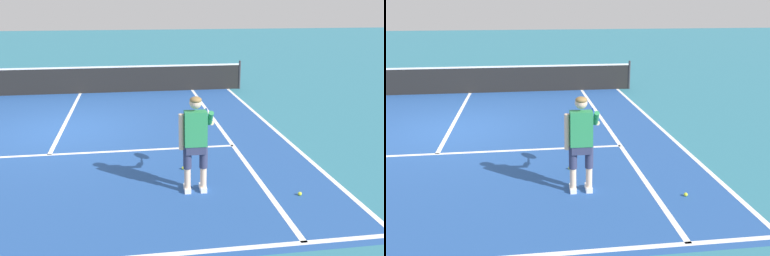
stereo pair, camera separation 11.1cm
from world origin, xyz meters
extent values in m
plane|color=teal|center=(0.00, 0.00, 0.00)|extent=(80.00, 80.00, 0.00)
cube|color=#234C93|center=(0.00, -0.69, 0.00)|extent=(10.98, 10.91, 0.00)
cube|color=white|center=(0.00, -1.83, 0.00)|extent=(8.23, 0.10, 0.01)
cube|color=white|center=(0.00, 1.37, 0.00)|extent=(0.10, 6.40, 0.01)
cube|color=white|center=(4.12, -0.69, 0.00)|extent=(0.10, 10.51, 0.01)
cube|color=white|center=(5.49, -0.69, 0.00)|extent=(0.10, 10.51, 0.01)
cylinder|color=#333338|center=(5.94, 4.57, 0.54)|extent=(0.08, 0.08, 1.07)
cube|color=black|center=(0.00, 4.57, 0.46)|extent=(11.84, 0.02, 0.91)
cube|color=white|center=(0.00, 4.57, 0.94)|extent=(11.84, 0.03, 0.06)
cube|color=white|center=(2.73, -4.07, 0.04)|extent=(0.12, 0.28, 0.09)
cube|color=white|center=(3.01, -4.07, 0.04)|extent=(0.12, 0.28, 0.09)
cylinder|color=beige|center=(2.73, -4.11, 0.27)|extent=(0.11, 0.11, 0.36)
cylinder|color=#2D3351|center=(2.73, -4.11, 0.66)|extent=(0.14, 0.14, 0.41)
cylinder|color=beige|center=(3.01, -4.11, 0.27)|extent=(0.11, 0.11, 0.36)
cylinder|color=#2D3351|center=(3.01, -4.11, 0.66)|extent=(0.14, 0.14, 0.41)
cube|color=#2D3351|center=(2.87, -4.11, 0.82)|extent=(0.34, 0.21, 0.20)
cube|color=#28844C|center=(2.87, -4.11, 1.16)|extent=(0.39, 0.23, 0.60)
cylinder|color=beige|center=(2.63, -4.11, 1.11)|extent=(0.09, 0.09, 0.62)
cylinder|color=#28844C|center=(3.14, -4.03, 1.31)|extent=(0.10, 0.26, 0.29)
cylinder|color=beige|center=(3.18, -3.82, 1.17)|extent=(0.09, 0.29, 0.14)
sphere|color=beige|center=(2.87, -4.10, 1.60)|extent=(0.21, 0.21, 0.21)
ellipsoid|color=olive|center=(2.87, -4.12, 1.66)|extent=(0.20, 0.20, 0.12)
cylinder|color=#232326|center=(3.20, -3.60, 1.14)|extent=(0.04, 0.20, 0.03)
cylinder|color=#1E479E|center=(3.20, -3.45, 1.14)|extent=(0.03, 0.10, 0.02)
torus|color=#1E479E|center=(3.21, -3.26, 1.14)|extent=(0.03, 0.30, 0.30)
cylinder|color=silver|center=(3.21, -3.26, 1.14)|extent=(0.01, 0.25, 0.25)
sphere|color=#CCE02D|center=(2.79, -3.08, 0.03)|extent=(0.07, 0.07, 0.07)
sphere|color=#CCE02D|center=(4.63, -4.53, 0.03)|extent=(0.07, 0.07, 0.07)
camera|label=1|loc=(1.82, -10.71, 3.21)|focal=38.93mm
camera|label=2|loc=(1.93, -10.72, 3.21)|focal=38.93mm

